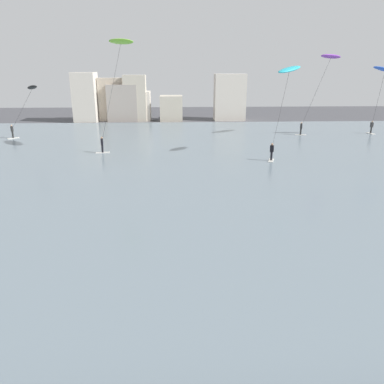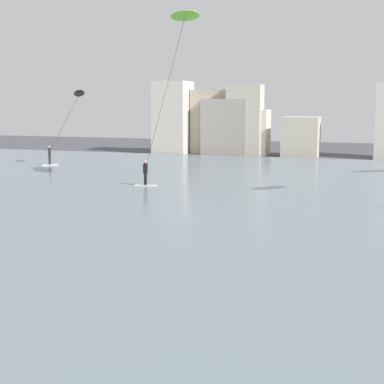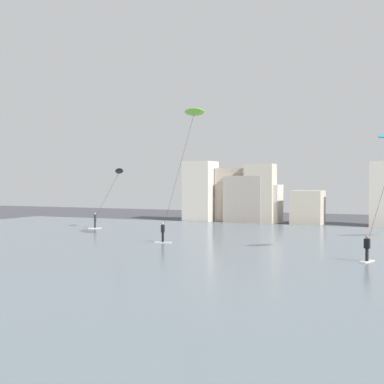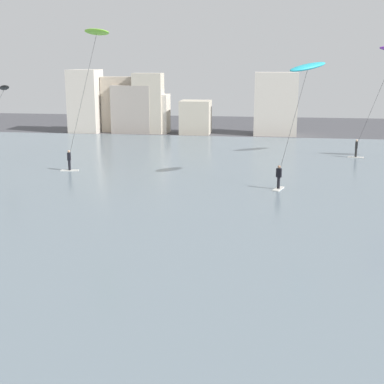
% 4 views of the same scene
% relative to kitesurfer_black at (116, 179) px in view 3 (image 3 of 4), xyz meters
% --- Properties ---
extents(water_bay, '(84.00, 52.00, 0.10)m').
position_rel_kitesurfer_black_xyz_m(water_bay, '(20.83, -12.84, -5.25)').
color(water_bay, slate).
rests_on(water_bay, ground).
extents(far_shore_buildings, '(27.02, 4.25, 7.52)m').
position_rel_kitesurfer_black_xyz_m(far_shore_buildings, '(12.19, 15.80, -2.10)').
color(far_shore_buildings, beige).
rests_on(far_shore_buildings, ground).
extents(kitesurfer_black, '(4.89, 2.46, 6.44)m').
position_rel_kitesurfer_black_xyz_m(kitesurfer_black, '(0.00, 0.00, 0.00)').
color(kitesurfer_black, silver).
rests_on(kitesurfer_black, water_bay).
extents(kitesurfer_lime, '(4.76, 3.84, 10.99)m').
position_rel_kitesurfer_black_xyz_m(kitesurfer_lime, '(11.79, -7.29, 4.74)').
color(kitesurfer_lime, silver).
rests_on(kitesurfer_lime, water_bay).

